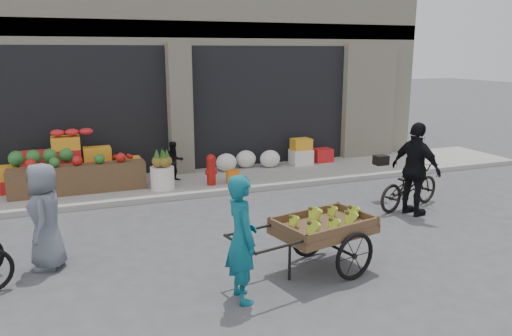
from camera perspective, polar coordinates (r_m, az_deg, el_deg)
name	(u,v)px	position (r m, az deg, el deg)	size (l,w,h in m)	color
ground	(252,247)	(8.14, -0.44, -9.07)	(80.00, 80.00, 0.00)	#424244
sidewalk	(191,183)	(11.85, -7.47, -1.69)	(18.00, 2.20, 0.12)	gray
building	(155,41)	(15.31, -11.49, 14.03)	(14.00, 6.45, 7.00)	beige
fruit_display	(77,163)	(11.68, -19.81, 0.50)	(3.10, 1.12, 1.24)	red
pineapple_bin	(162,178)	(11.15, -10.65, -1.11)	(0.52, 0.52, 0.50)	silver
fire_hydrant	(211,168)	(11.31, -5.15, -0.03)	(0.22, 0.22, 0.71)	#A5140F
orange_bucket	(233,177)	(11.46, -2.65, -1.01)	(0.32, 0.32, 0.30)	orange
right_bay_goods	(282,155)	(13.15, 2.98, 1.45)	(3.35, 0.60, 0.70)	silver
seated_person	(174,161)	(11.75, -9.32, 0.75)	(0.45, 0.35, 0.93)	black
banana_cart	(321,224)	(7.14, 7.44, -6.40)	(2.45, 1.39, 0.97)	brown
vendor_woman	(242,239)	(6.25, -1.66, -8.07)	(0.60, 0.39, 1.64)	#0D5969
vendor_grey	(45,216)	(7.78, -22.96, -5.11)	(0.76, 0.50, 1.56)	slate
bicycle	(409,186)	(10.46, 17.12, -1.97)	(0.60, 1.72, 0.90)	black
cyclist	(416,169)	(9.93, 17.80, -0.15)	(1.05, 0.44, 1.80)	black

